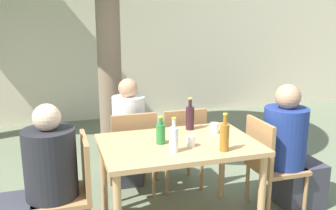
{
  "coord_description": "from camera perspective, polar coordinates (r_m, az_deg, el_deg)",
  "views": [
    {
      "loc": [
        -0.96,
        -2.79,
        1.8
      ],
      "look_at": [
        0.0,
        0.3,
        1.01
      ],
      "focal_mm": 40.0,
      "sensor_mm": 36.0,
      "label": 1
    }
  ],
  "objects": [
    {
      "name": "water_bottle_0",
      "position": [
        2.88,
        0.9,
        -5.16
      ],
      "size": [
        0.07,
        0.07,
        0.28
      ],
      "color": "silver",
      "rests_on": "dining_table_front"
    },
    {
      "name": "person_seated_2",
      "position": [
        3.96,
        -6.17,
        -5.18
      ],
      "size": [
        0.33,
        0.56,
        1.18
      ],
      "rotation": [
        0.0,
        0.0,
        3.14
      ],
      "color": "#383842",
      "rests_on": "ground_plane"
    },
    {
      "name": "patio_chair_0",
      "position": [
        3.08,
        -14.4,
        -11.85
      ],
      "size": [
        0.44,
        0.44,
        0.88
      ],
      "rotation": [
        0.0,
        0.0,
        -1.57
      ],
      "color": "#A87A4C",
      "rests_on": "ground_plane"
    },
    {
      "name": "green_bottle_3",
      "position": [
        3.07,
        -1.12,
        -4.31
      ],
      "size": [
        0.08,
        0.08,
        0.23
      ],
      "color": "#287A38",
      "rests_on": "dining_table_front"
    },
    {
      "name": "patio_chair_3",
      "position": [
        3.88,
        2.06,
        -5.95
      ],
      "size": [
        0.44,
        0.44,
        0.88
      ],
      "rotation": [
        0.0,
        0.0,
        3.14
      ],
      "color": "#A87A4C",
      "rests_on": "ground_plane"
    },
    {
      "name": "person_seated_1",
      "position": [
        3.69,
        18.2,
        -6.92
      ],
      "size": [
        0.6,
        0.4,
        1.2
      ],
      "rotation": [
        0.0,
        0.0,
        1.57
      ],
      "color": "#383842",
      "rests_on": "ground_plane"
    },
    {
      "name": "wine_bottle_1",
      "position": [
        3.44,
        3.37,
        -1.87
      ],
      "size": [
        0.08,
        0.08,
        0.3
      ],
      "color": "#331923",
      "rests_on": "dining_table_front"
    },
    {
      "name": "cafe_building_wall",
      "position": [
        6.55,
        -8.92,
        10.02
      ],
      "size": [
        10.0,
        0.08,
        2.8
      ],
      "color": "beige",
      "rests_on": "ground_plane"
    },
    {
      "name": "patio_chair_1",
      "position": [
        3.58,
        15.15,
        -8.17
      ],
      "size": [
        0.44,
        0.44,
        0.88
      ],
      "rotation": [
        0.0,
        0.0,
        1.57
      ],
      "color": "#A87A4C",
      "rests_on": "ground_plane"
    },
    {
      "name": "drinking_glass_0",
      "position": [
        3.02,
        3.48,
        -5.53
      ],
      "size": [
        0.07,
        0.07,
        0.09
      ],
      "color": "silver",
      "rests_on": "dining_table_front"
    },
    {
      "name": "amber_bottle_2",
      "position": [
        2.93,
        8.6,
        -4.75
      ],
      "size": [
        0.07,
        0.07,
        0.3
      ],
      "color": "#9E661E",
      "rests_on": "dining_table_front"
    },
    {
      "name": "drinking_glass_1",
      "position": [
        3.37,
        7.09,
        -3.51
      ],
      "size": [
        0.08,
        0.08,
        0.09
      ],
      "color": "silver",
      "rests_on": "dining_table_front"
    },
    {
      "name": "dining_table_front",
      "position": [
        3.16,
        1.63,
        -7.28
      ],
      "size": [
        1.29,
        0.86,
        0.76
      ],
      "color": "tan",
      "rests_on": "ground_plane"
    },
    {
      "name": "patio_chair_2",
      "position": [
        3.76,
        -5.46,
        -6.71
      ],
      "size": [
        0.44,
        0.44,
        0.88
      ],
      "rotation": [
        0.0,
        0.0,
        3.14
      ],
      "color": "#A87A4C",
      "rests_on": "ground_plane"
    },
    {
      "name": "person_seated_0",
      "position": [
        3.07,
        -18.78,
        -11.59
      ],
      "size": [
        0.6,
        0.4,
        1.16
      ],
      "rotation": [
        0.0,
        0.0,
        -1.57
      ],
      "color": "#383842",
      "rests_on": "ground_plane"
    }
  ]
}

